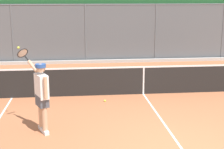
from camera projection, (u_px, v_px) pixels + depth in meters
The scene contains 4 objects.
fence_backdrop at pixel (119, 27), 17.42m from camera, with size 20.63×1.37×3.40m.
tennis_net at pixel (144, 80), 11.37m from camera, with size 11.25×0.09×1.07m.
tennis_player at pixel (41, 92), 8.05m from camera, with size 0.87×1.21×1.99m.
tennis_ball_by_sideline at pixel (105, 101), 10.62m from camera, with size 0.07×0.07×0.07m, color #D6E042.
Camera 1 is at (2.23, 6.55, 3.22)m, focal length 54.27 mm.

